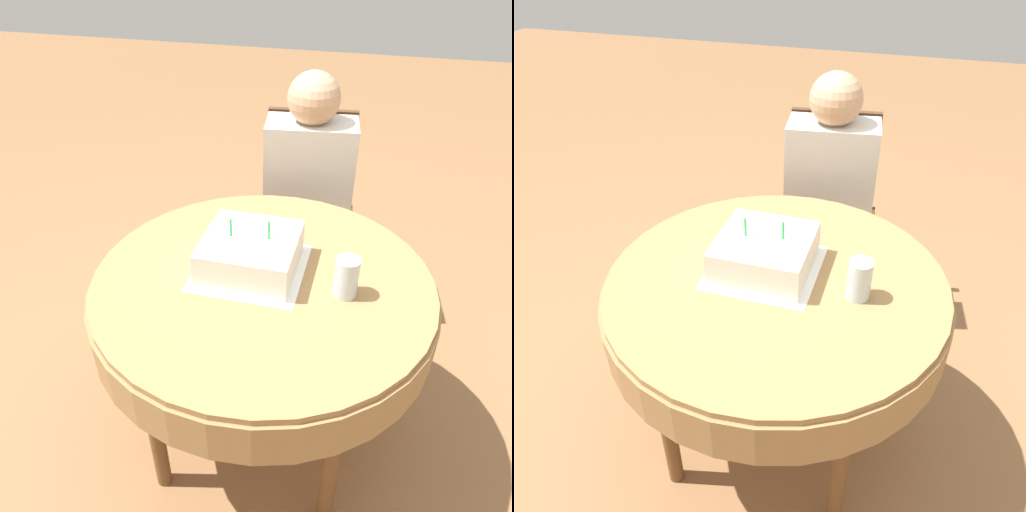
# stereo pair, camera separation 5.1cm
# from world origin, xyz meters

# --- Properties ---
(ground_plane) EXTENTS (12.00, 12.00, 0.00)m
(ground_plane) POSITION_xyz_m (0.00, 0.00, 0.00)
(ground_plane) COLOR #8C603D
(dining_table) EXTENTS (1.03, 1.03, 0.75)m
(dining_table) POSITION_xyz_m (0.00, 0.00, 0.66)
(dining_table) COLOR #9E7547
(dining_table) RESTS_ON ground_plane
(chair) EXTENTS (0.48, 0.48, 0.93)m
(chair) POSITION_xyz_m (0.00, 0.83, 0.51)
(chair) COLOR #4C331E
(chair) RESTS_ON ground_plane
(person) EXTENTS (0.39, 0.33, 1.15)m
(person) POSITION_xyz_m (0.01, 0.73, 0.70)
(person) COLOR tan
(person) RESTS_ON ground_plane
(napkin) EXTENTS (0.32, 0.32, 0.00)m
(napkin) POSITION_xyz_m (-0.05, 0.03, 0.75)
(napkin) COLOR white
(napkin) RESTS_ON dining_table
(birthday_cake) EXTENTS (0.27, 0.27, 0.16)m
(birthday_cake) POSITION_xyz_m (-0.05, 0.03, 0.80)
(birthday_cake) COLOR white
(birthday_cake) RESTS_ON dining_table
(drinking_glass) EXTENTS (0.07, 0.07, 0.12)m
(drinking_glass) POSITION_xyz_m (0.24, -0.02, 0.81)
(drinking_glass) COLOR silver
(drinking_glass) RESTS_ON dining_table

